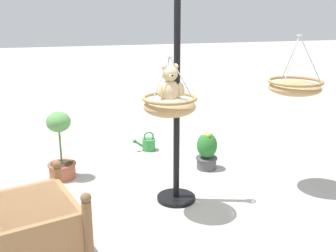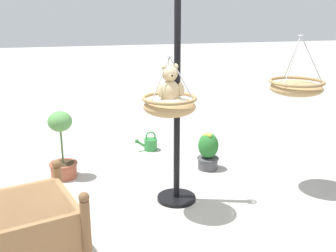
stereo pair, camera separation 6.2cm
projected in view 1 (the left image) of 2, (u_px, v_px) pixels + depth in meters
name	position (u px, v px, depth m)	size (l,w,h in m)	color
ground_plane	(167.00, 205.00, 4.44)	(40.00, 40.00, 0.00)	#ADAAA3
display_pole_central	(177.00, 138.00, 4.37)	(0.44, 0.44, 2.41)	black
hanging_basket_with_teddy	(170.00, 105.00, 3.97)	(0.55, 0.55, 0.60)	tan
teddy_bear	(170.00, 88.00, 3.90)	(0.28, 0.25, 0.41)	#D1B789
hanging_basket_left_high	(295.00, 87.00, 4.53)	(0.62, 0.62, 0.68)	tan
wooden_planter_box	(26.00, 232.00, 3.37)	(1.10, 1.09, 0.72)	#9E7047
potted_plant_flowering_red	(207.00, 151.00, 5.40)	(0.30, 0.30, 0.54)	#4C4C51
potted_plant_bushy_green	(61.00, 148.00, 5.05)	(0.37, 0.37, 0.88)	#AD563D
watering_can	(148.00, 144.00, 6.14)	(0.35, 0.20, 0.30)	#338C3F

